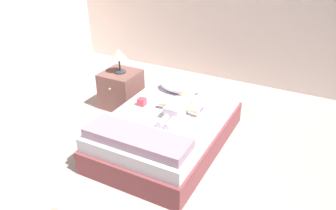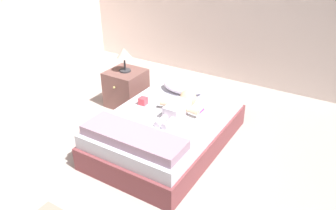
% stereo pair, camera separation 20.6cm
% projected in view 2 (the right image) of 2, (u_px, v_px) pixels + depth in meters
% --- Properties ---
extents(ground_plane, '(8.00, 8.00, 0.00)m').
position_uv_depth(ground_plane, '(138.00, 205.00, 2.93)').
color(ground_plane, '#B0A49C').
extents(bed, '(1.12, 1.73, 0.39)m').
position_uv_depth(bed, '(168.00, 129.00, 3.66)').
color(bed, brown).
rests_on(bed, ground_plane).
extents(pillow, '(0.52, 0.33, 0.14)m').
position_uv_depth(pillow, '(184.00, 86.00, 4.00)').
color(pillow, white).
rests_on(pillow, bed).
extents(baby, '(0.47, 0.66, 0.19)m').
position_uv_depth(baby, '(181.00, 105.00, 3.56)').
color(baby, white).
rests_on(baby, bed).
extents(toothbrush, '(0.01, 0.15, 0.02)m').
position_uv_depth(toothbrush, '(202.00, 111.00, 3.59)').
color(toothbrush, purple).
rests_on(toothbrush, bed).
extents(nightstand, '(0.45, 0.48, 0.48)m').
position_uv_depth(nightstand, '(126.00, 88.00, 4.46)').
color(nightstand, brown).
rests_on(nightstand, ground_plane).
extents(lamp, '(0.19, 0.19, 0.31)m').
position_uv_depth(lamp, '(124.00, 55.00, 4.24)').
color(lamp, '#333338').
rests_on(lamp, nightstand).
extents(blanket, '(1.01, 0.34, 0.09)m').
position_uv_depth(blanket, '(133.00, 137.00, 3.08)').
color(blanket, '#A7859A').
rests_on(blanket, bed).
extents(toy_block, '(0.09, 0.09, 0.08)m').
position_uv_depth(toy_block, '(143.00, 101.00, 3.72)').
color(toy_block, '#E14450').
rests_on(toy_block, bed).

